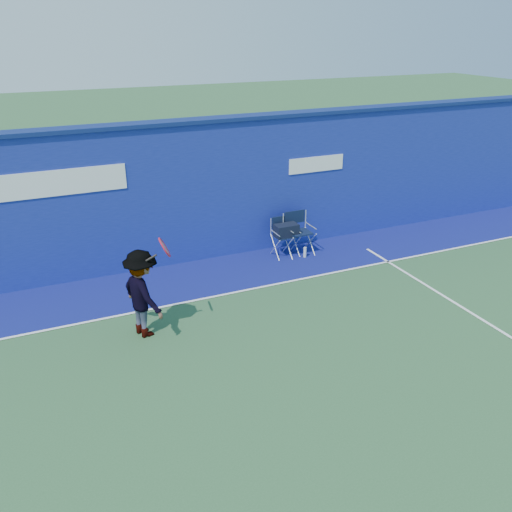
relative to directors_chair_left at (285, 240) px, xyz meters
name	(u,v)px	position (x,y,z in m)	size (l,w,h in m)	color
ground	(264,399)	(-2.58, -4.47, -0.37)	(80.00, 80.00, 0.00)	#2D5430
stadium_wall	(162,195)	(-2.59, 0.72, 1.19)	(24.00, 0.50, 3.08)	navy
out_of_bounds_strip	(181,282)	(-2.58, -0.37, -0.36)	(24.00, 1.80, 0.01)	navy
court_lines	(247,375)	(-2.58, -3.87, -0.35)	(24.00, 12.00, 0.01)	white
directors_chair_left	(285,240)	(0.00, 0.00, 0.00)	(0.52, 0.47, 0.87)	silver
directors_chair_right	(299,241)	(0.32, -0.04, -0.06)	(0.58, 0.52, 0.96)	silver
water_bottle	(305,252)	(0.36, -0.28, -0.24)	(0.07, 0.07, 0.24)	silver
tennis_player	(143,293)	(-3.70, -2.06, 0.41)	(0.95, 1.12, 1.75)	#EA4738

